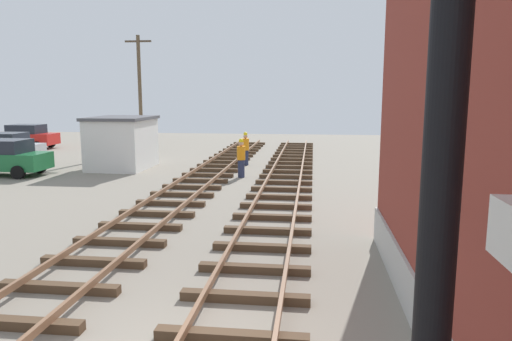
% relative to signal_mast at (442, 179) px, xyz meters
% --- Properties ---
extents(signal_mast, '(0.36, 0.40, 5.68)m').
position_rel_signal_mast_xyz_m(signal_mast, '(0.00, 0.00, 0.00)').
color(signal_mast, black).
rests_on(signal_mast, ground).
extents(control_hut, '(3.00, 3.80, 2.76)m').
position_rel_signal_mast_xyz_m(control_hut, '(-10.71, 21.79, -2.16)').
color(control_hut, silver).
rests_on(control_hut, ground).
extents(parked_car_green, '(4.20, 2.04, 1.76)m').
position_rel_signal_mast_xyz_m(parked_car_green, '(-15.56, 18.92, -2.65)').
color(parked_car_green, '#1E6B38').
rests_on(parked_car_green, ground).
extents(parked_car_silver, '(4.20, 2.04, 1.76)m').
position_rel_signal_mast_xyz_m(parked_car_silver, '(-18.22, 22.73, -2.65)').
color(parked_car_silver, '#B7B7BC').
rests_on(parked_car_silver, ground).
extents(parked_car_red, '(4.20, 2.04, 1.76)m').
position_rel_signal_mast_xyz_m(parked_car_red, '(-21.37, 29.87, -2.65)').
color(parked_car_red, red).
rests_on(parked_car_red, ground).
extents(utility_pole_far, '(1.80, 0.24, 7.82)m').
position_rel_signal_mast_xyz_m(utility_pole_far, '(-12.25, 28.84, 0.55)').
color(utility_pole_far, brown).
rests_on(utility_pole_far, ground).
extents(track_worker_foreground, '(0.40, 0.40, 1.87)m').
position_rel_signal_mast_xyz_m(track_worker_foreground, '(-3.95, 19.74, -2.62)').
color(track_worker_foreground, '#262D4C').
rests_on(track_worker_foreground, ground).
extents(track_worker_distant, '(0.40, 0.40, 1.87)m').
position_rel_signal_mast_xyz_m(track_worker_distant, '(-4.31, 23.63, -2.62)').
color(track_worker_distant, '#262D4C').
rests_on(track_worker_distant, ground).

